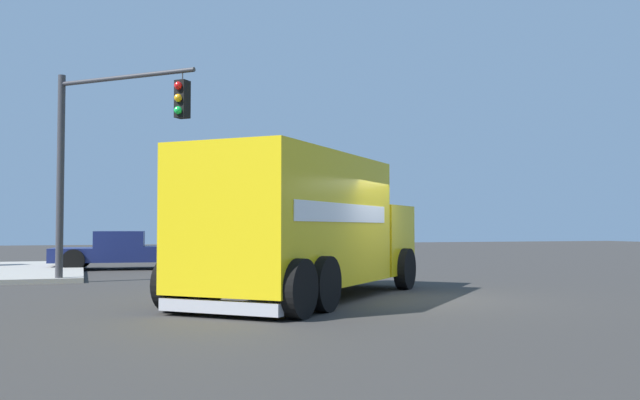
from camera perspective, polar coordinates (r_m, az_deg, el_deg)
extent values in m
plane|color=#33302D|center=(14.79, 7.63, -8.14)|extent=(100.00, 100.00, 0.00)
cube|color=yellow|center=(13.83, -2.48, -1.66)|extent=(5.65, 5.50, 2.63)
cube|color=yellow|center=(17.36, 3.18, -3.32)|extent=(3.03, 3.05, 1.70)
cube|color=black|center=(18.16, 4.14, -2.20)|extent=(1.44, 1.53, 0.88)
cube|color=#B2B2B7|center=(11.60, -8.38, -8.79)|extent=(1.72, 1.82, 0.21)
cube|color=white|center=(14.42, -6.79, -1.15)|extent=(3.38, 3.16, 0.36)
cube|color=white|center=(13.34, 2.18, -1.07)|extent=(3.38, 3.16, 0.36)
cylinder|color=black|center=(17.82, -0.62, -5.55)|extent=(0.92, 0.89, 1.00)
cylinder|color=black|center=(16.94, 7.07, -5.70)|extent=(0.92, 0.89, 1.00)
cylinder|color=black|center=(13.50, -9.42, -6.56)|extent=(0.92, 0.89, 1.00)
cylinder|color=black|center=(12.31, 0.33, -7.00)|extent=(0.92, 0.89, 1.00)
cylinder|color=black|center=(12.64, -12.06, -6.83)|extent=(0.92, 0.89, 1.00)
cylinder|color=black|center=(11.36, -1.81, -7.39)|extent=(0.92, 0.89, 1.00)
cylinder|color=#38383D|center=(20.09, -20.78, 1.89)|extent=(0.20, 0.20, 5.57)
cylinder|color=#38383D|center=(18.99, -15.92, 9.79)|extent=(3.06, 3.26, 0.12)
cylinder|color=#38383D|center=(17.87, -11.36, 10.10)|extent=(0.03, 0.03, 0.25)
cube|color=black|center=(17.75, -11.38, 8.21)|extent=(0.42, 0.42, 0.95)
sphere|color=red|center=(17.67, -11.71, 9.30)|extent=(0.20, 0.20, 0.20)
sphere|color=#EFA314|center=(17.61, -11.72, 8.31)|extent=(0.20, 0.20, 0.20)
sphere|color=#19CC4C|center=(17.56, -11.73, 7.32)|extent=(0.20, 0.20, 0.20)
cube|color=navy|center=(26.11, -19.83, -4.32)|extent=(2.11, 1.71, 0.50)
cube|color=navy|center=(25.95, -16.30, -3.71)|extent=(2.13, 1.91, 1.10)
cube|color=black|center=(25.95, -16.30, -3.07)|extent=(1.94, 1.62, 0.48)
cube|color=navy|center=(25.91, -12.21, -4.36)|extent=(2.16, 2.21, 0.55)
cylinder|color=black|center=(25.10, -19.81, -4.75)|extent=(0.32, 0.78, 0.76)
cylinder|color=black|center=(27.10, -19.29, -4.56)|extent=(0.32, 0.78, 0.76)
cylinder|color=black|center=(24.91, -11.93, -4.85)|extent=(0.32, 0.78, 0.76)
cylinder|color=black|center=(26.92, -11.99, -4.66)|extent=(0.32, 0.78, 0.76)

